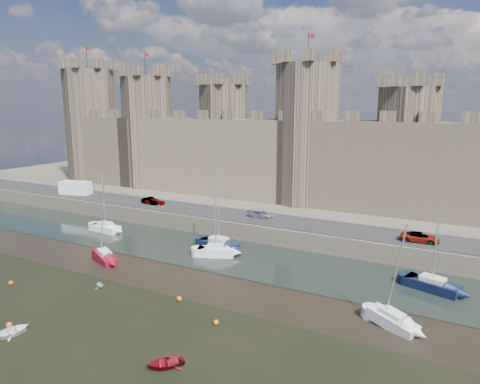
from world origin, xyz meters
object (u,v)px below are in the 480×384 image
Objects in this scene: car_1 at (151,201)px; sailboat_1 at (219,244)px; van at (75,188)px; sailboat_2 at (216,251)px; car_0 at (155,201)px; car_3 at (420,237)px; sailboat_4 at (105,257)px; sailboat_3 at (432,284)px; car_2 at (261,214)px; sailboat_0 at (105,227)px; sailboat_5 at (392,320)px.

sailboat_1 is (18.58, -8.78, -2.23)m from car_1.
van is 38.64m from sailboat_2.
car_0 is 41.43m from car_3.
sailboat_4 is (-10.95, -8.06, -0.08)m from sailboat_2.
sailboat_3 is (43.59, -9.29, -2.33)m from car_0.
sailboat_1 is 1.12× the size of sailboat_2.
car_0 is 0.36× the size of sailboat_3.
car_0 is 19.92m from sailboat_1.
sailboat_0 is (-21.34, -9.99, -2.33)m from car_2.
van is 37.32m from sailboat_1.
sailboat_2 is 1.06× the size of sailboat_5.
sailboat_4 reaches higher than sailboat_3.
car_0 is at bearing -76.07° from car_1.
sailboat_0 is at bearing 99.32° from car_3.
car_0 is 20.62m from sailboat_4.
car_3 is 0.48× the size of sailboat_5.
sailboat_4 is 1.03× the size of sailboat_5.
sailboat_4 is (26.08, -18.70, -3.04)m from van.
sailboat_4 is (9.44, -9.49, -0.02)m from sailboat_0.
sailboat_1 is (36.22, -8.51, -2.90)m from van.
sailboat_3 is at bearing -91.39° from car_1.
sailboat_0 is at bearing 157.31° from sailboat_4.
sailboat_0 is (-1.00, -9.49, -2.35)m from car_1.
sailboat_1 reaches higher than sailboat_4.
sailboat_1 reaches higher than sailboat_5.
sailboat_3 is (2.17, -8.38, -2.38)m from car_3.
sailboat_2 is (19.39, -10.91, -2.29)m from car_1.
sailboat_3 is at bearing -167.42° from car_3.
sailboat_3 is (24.12, -9.74, -2.33)m from car_2.
car_1 is 0.32× the size of sailboat_1.
sailboat_0 is 0.82× the size of sailboat_1.
sailboat_0 is 0.99× the size of sailboat_3.
sailboat_2 reaches higher than car_3.
car_2 is 22.95m from sailboat_4.
van is at bearing -173.40° from sailboat_5.
sailboat_2 is 1.07× the size of sailboat_3.
sailboat_4 reaches higher than car_1.
sailboat_2 is 1.03× the size of sailboat_4.
car_1 reaches higher than car_0.
car_3 is 0.40× the size of sailboat_1.
car_2 is at bearing -12.01° from van.
car_1 is 0.39× the size of sailboat_0.
sailboat_1 is at bearing 168.37° from car_2.
sailboat_1 is 1.19× the size of sailboat_5.
sailboat_0 is at bearing -42.15° from van.
van is 0.62× the size of sailboat_5.
car_2 is at bearing 89.11° from sailboat_1.
car_3 reaches higher than car_1.
van is 19.25m from sailboat_0.
car_3 is 0.77× the size of van.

